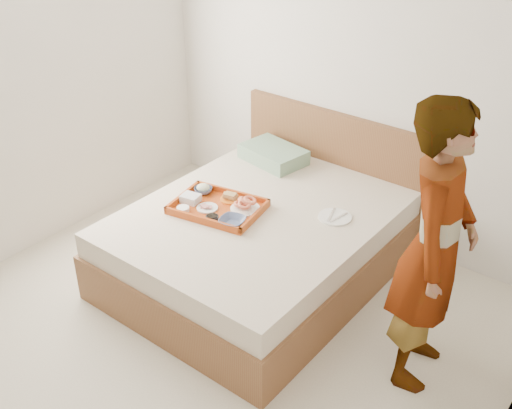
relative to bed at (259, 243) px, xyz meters
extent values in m
cube|color=beige|center=(0.13, -1.00, -0.27)|extent=(3.50, 4.00, 0.01)
cube|color=silver|center=(0.13, 1.00, 1.04)|extent=(3.50, 0.01, 2.60)
cube|color=silver|center=(1.88, -1.00, 1.04)|extent=(0.01, 4.00, 2.60)
cube|color=brown|center=(0.00, 0.00, 0.00)|extent=(1.65, 2.00, 0.53)
cube|color=brown|center=(0.00, 0.97, 0.21)|extent=(1.65, 0.06, 0.95)
cube|color=#90B48D|center=(-0.39, 0.69, 0.32)|extent=(0.54, 0.41, 0.12)
cube|color=#B34F17|center=(-0.24, -0.16, 0.29)|extent=(0.67, 0.54, 0.05)
cylinder|color=white|center=(-0.07, -0.06, 0.29)|extent=(0.24, 0.24, 0.01)
imported|color=#151A4C|center=(-0.02, -0.26, 0.30)|extent=(0.20, 0.20, 0.04)
cylinder|color=black|center=(-0.16, -0.31, 0.30)|extent=(0.10, 0.10, 0.03)
cylinder|color=white|center=(-0.29, -0.22, 0.29)|extent=(0.17, 0.17, 0.01)
cylinder|color=orange|center=(-0.24, -0.02, 0.29)|extent=(0.17, 0.17, 0.01)
imported|color=#151A4C|center=(-0.46, -0.07, 0.30)|extent=(0.15, 0.15, 0.04)
cube|color=silver|center=(-0.44, -0.22, 0.31)|extent=(0.14, 0.13, 0.05)
cylinder|color=white|center=(-0.40, -0.34, 0.30)|extent=(0.10, 0.10, 0.03)
cylinder|color=white|center=(0.46, 0.25, 0.27)|extent=(0.23, 0.23, 0.01)
imported|color=beige|center=(1.31, -0.15, 0.60)|extent=(0.53, 0.70, 1.72)
camera|label=1|loc=(2.25, -2.90, 2.49)|focal=43.48mm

